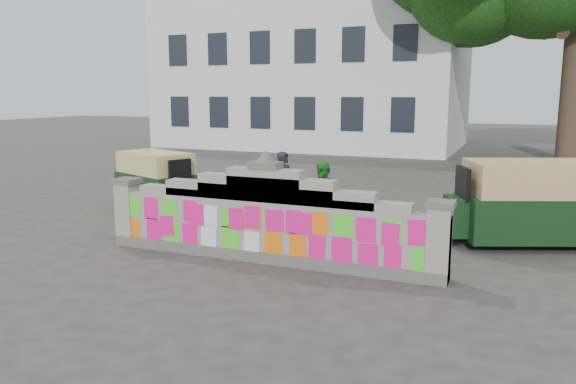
{
  "coord_description": "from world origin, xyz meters",
  "views": [
    {
      "loc": [
        4.14,
        -8.85,
        2.99
      ],
      "look_at": [
        0.01,
        1.0,
        1.1
      ],
      "focal_mm": 35.0,
      "sensor_mm": 36.0,
      "label": 1
    }
  ],
  "objects_px": {
    "pedestrian": "(323,196)",
    "rickshaw_left": "(157,178)",
    "rickshaw_right": "(526,202)",
    "cyclist_rider": "(284,196)",
    "cyclist_bike": "(284,210)"
  },
  "relations": [
    {
      "from": "pedestrian",
      "to": "rickshaw_left",
      "type": "xyz_separation_m",
      "value": [
        -4.97,
        0.83,
        -0.01
      ]
    },
    {
      "from": "cyclist_bike",
      "to": "rickshaw_right",
      "type": "height_order",
      "value": "rickshaw_right"
    },
    {
      "from": "cyclist_rider",
      "to": "rickshaw_left",
      "type": "relative_size",
      "value": 0.55
    },
    {
      "from": "pedestrian",
      "to": "rickshaw_left",
      "type": "height_order",
      "value": "pedestrian"
    },
    {
      "from": "cyclist_rider",
      "to": "cyclist_bike",
      "type": "bearing_deg",
      "value": 0.0
    },
    {
      "from": "cyclist_rider",
      "to": "rickshaw_right",
      "type": "relative_size",
      "value": 0.48
    },
    {
      "from": "rickshaw_right",
      "to": "pedestrian",
      "type": "bearing_deg",
      "value": -17.1
    },
    {
      "from": "cyclist_rider",
      "to": "rickshaw_right",
      "type": "xyz_separation_m",
      "value": [
        4.93,
        0.59,
        0.13
      ]
    },
    {
      "from": "cyclist_bike",
      "to": "rickshaw_right",
      "type": "bearing_deg",
      "value": -66.06
    },
    {
      "from": "pedestrian",
      "to": "rickshaw_right",
      "type": "xyz_separation_m",
      "value": [
        4.13,
        0.34,
        0.11
      ]
    },
    {
      "from": "cyclist_bike",
      "to": "pedestrian",
      "type": "distance_m",
      "value": 0.9
    },
    {
      "from": "rickshaw_left",
      "to": "pedestrian",
      "type": "bearing_deg",
      "value": 12.7
    },
    {
      "from": "cyclist_bike",
      "to": "rickshaw_right",
      "type": "xyz_separation_m",
      "value": [
        4.93,
        0.59,
        0.43
      ]
    },
    {
      "from": "cyclist_rider",
      "to": "pedestrian",
      "type": "bearing_deg",
      "value": -55.14
    },
    {
      "from": "cyclist_bike",
      "to": "rickshaw_left",
      "type": "bearing_deg",
      "value": 92.41
    }
  ]
}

